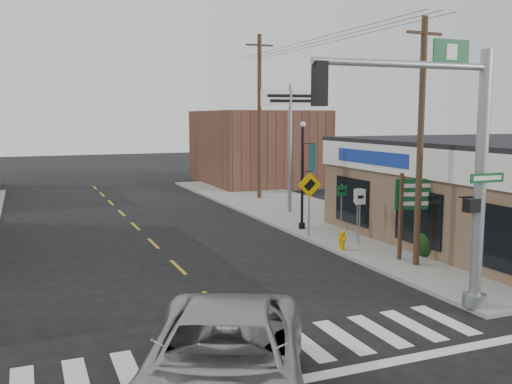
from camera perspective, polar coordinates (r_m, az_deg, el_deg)
name	(u,v)px	position (r m, az deg, el deg)	size (l,w,h in m)	color
ground	(272,357)	(12.80, 1.60, -16.17)	(140.00, 140.00, 0.00)	black
sidewalk_right	(333,222)	(27.88, 7.73, -3.04)	(6.00, 38.00, 0.13)	gray
center_line	(178,267)	(19.98, -7.80, -7.45)	(0.12, 56.00, 0.01)	gold
crosswalk	(265,350)	(13.13, 0.87, -15.50)	(11.00, 2.20, 0.01)	silver
bldg_distant_right	(257,147)	(44.09, 0.10, 4.48)	(8.00, 10.00, 5.60)	brown
suv	(224,362)	(10.46, -3.25, -16.62)	(2.87, 6.23, 1.73)	#A8AAAD
traffic_signal_pole	(457,153)	(15.27, 19.44, 3.66)	(5.45, 0.40, 6.90)	gray
guide_sign	(418,203)	(20.98, 15.92, -1.10)	(1.76, 0.14, 3.07)	#493221
fire_hydrant	(342,239)	(21.94, 8.59, -4.69)	(0.23, 0.23, 0.74)	#DB9805
ped_crossing_sign	(309,193)	(24.01, 5.36, -0.06)	(1.05, 0.07, 2.71)	gray
lamp_post	(304,167)	(25.51, 4.79, 2.51)	(0.63, 0.49, 4.80)	black
dance_center_sign	(290,116)	(29.97, 3.44, 7.57)	(3.15, 0.20, 6.69)	gray
bare_tree	(446,158)	(21.78, 18.50, 3.25)	(2.25, 2.25, 4.50)	black
shrub_front	(503,251)	(21.07, 23.49, -5.47)	(1.34, 1.34, 1.01)	#1A3B1D
shrub_back	(430,244)	(21.77, 17.00, -4.98)	(1.13, 1.13, 0.85)	black
utility_pole_near	(420,141)	(19.78, 16.12, 4.96)	(1.43, 0.22, 8.25)	#4D4127
utility_pole_far	(259,115)	(35.29, 0.35, 7.68)	(1.73, 0.26, 9.97)	#3C2F1A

